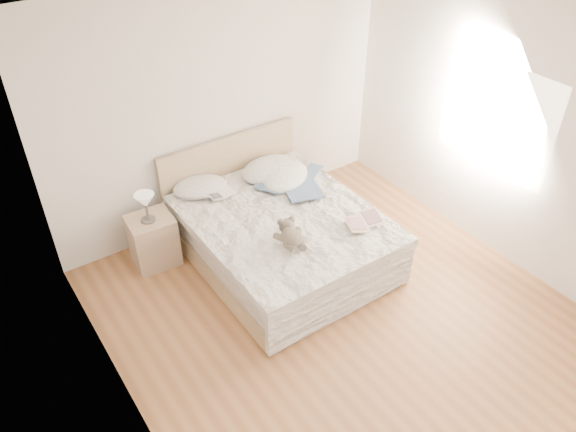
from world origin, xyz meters
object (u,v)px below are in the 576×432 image
object	(u,v)px
table_lamp	(145,202)
photo_book	(221,194)
childrens_book	(364,221)
nightstand	(153,240)
bed	(279,234)
teddy_bear	(292,243)

from	to	relation	value
table_lamp	photo_book	world-z (taller)	table_lamp
childrens_book	nightstand	bearing A→B (deg)	162.21
nightstand	photo_book	distance (m)	0.85
bed	table_lamp	size ratio (longest dim) A/B	6.81
table_lamp	childrens_book	distance (m)	2.16
bed	childrens_book	xyz separation A→B (m)	(0.57, -0.65, 0.32)
childrens_book	teddy_bear	bearing A→B (deg)	-166.90
table_lamp	teddy_bear	size ratio (longest dim) A/B	0.90
nightstand	photo_book	world-z (taller)	photo_book
bed	teddy_bear	distance (m)	0.68
nightstand	table_lamp	size ratio (longest dim) A/B	1.78
photo_book	childrens_book	size ratio (longest dim) A/B	0.72
table_lamp	photo_book	size ratio (longest dim) A/B	1.09
table_lamp	photo_book	bearing A→B (deg)	-6.30
bed	nightstand	world-z (taller)	bed
bed	nightstand	bearing A→B (deg)	148.67
bed	childrens_book	size ratio (longest dim) A/B	5.38
teddy_bear	table_lamp	bearing A→B (deg)	138.27
nightstand	table_lamp	bearing A→B (deg)	-126.41
nightstand	table_lamp	distance (m)	0.51
childrens_book	table_lamp	bearing A→B (deg)	162.94
table_lamp	nightstand	bearing A→B (deg)	53.59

